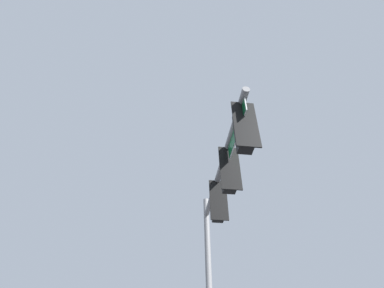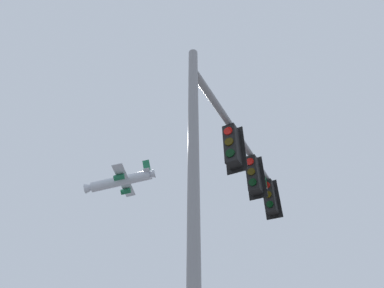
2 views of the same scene
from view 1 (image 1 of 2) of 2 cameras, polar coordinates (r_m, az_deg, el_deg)
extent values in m
cylinder|color=gray|center=(8.68, 5.62, -4.44)|extent=(5.66, 1.28, 0.17)
cube|color=black|center=(8.86, 5.08, -10.49)|extent=(0.13, 0.52, 1.30)
cube|color=black|center=(9.02, 4.86, -11.10)|extent=(0.42, 0.38, 1.10)
cylinder|color=black|center=(9.34, 4.65, -7.85)|extent=(0.04, 0.04, 0.12)
cylinder|color=red|center=(9.35, 4.52, -9.95)|extent=(0.07, 0.22, 0.22)
cylinder|color=#392D05|center=(9.19, 4.63, -11.72)|extent=(0.07, 0.22, 0.22)
cylinder|color=black|center=(9.03, 4.75, -13.55)|extent=(0.07, 0.22, 0.22)
cube|color=black|center=(7.57, 7.23, -4.46)|extent=(0.13, 0.52, 1.30)
cube|color=black|center=(7.72, 6.93, -5.29)|extent=(0.42, 0.38, 1.10)
cylinder|color=black|center=(8.09, 6.59, -1.78)|extent=(0.04, 0.04, 0.12)
cylinder|color=red|center=(8.07, 6.46, -4.21)|extent=(0.07, 0.22, 0.22)
cylinder|color=#392D05|center=(7.88, 6.64, -6.13)|extent=(0.07, 0.22, 0.22)
cylinder|color=black|center=(7.70, 6.82, -8.15)|extent=(0.07, 0.22, 0.22)
cube|color=black|center=(6.42, 10.14, 3.89)|extent=(0.13, 0.52, 1.30)
cube|color=black|center=(6.55, 9.74, 2.73)|extent=(0.42, 0.38, 1.10)
cylinder|color=black|center=(6.98, 9.18, 6.36)|extent=(0.04, 0.04, 0.12)
cylinder|color=red|center=(6.92, 9.04, 3.58)|extent=(0.07, 0.22, 0.22)
cylinder|color=#392D05|center=(6.69, 9.33, 1.56)|extent=(0.07, 0.22, 0.22)
cylinder|color=black|center=(6.48, 9.64, -0.60)|extent=(0.07, 0.22, 0.22)
cube|color=#0F602D|center=(7.14, 8.50, 2.49)|extent=(1.65, 0.36, 0.35)
cube|color=white|center=(7.14, 8.50, 2.49)|extent=(1.70, 0.36, 0.41)
camera|label=2|loc=(13.33, -10.31, -39.66)|focal=28.00mm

